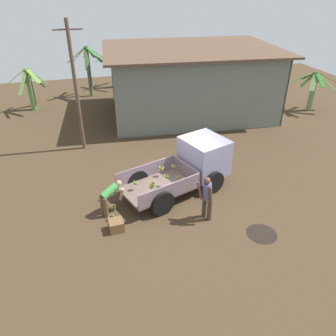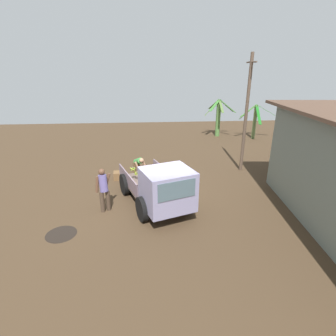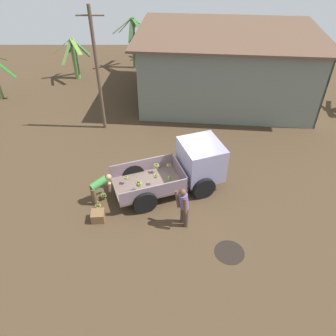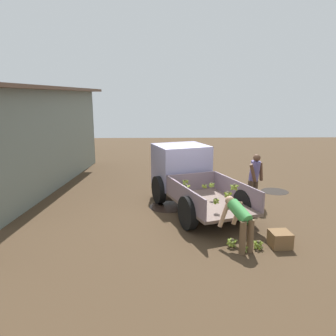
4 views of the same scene
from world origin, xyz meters
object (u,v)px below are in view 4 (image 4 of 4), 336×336
object	(u,v)px
cargo_truck	(186,173)
wooden_crate_0	(280,239)
person_foreground_visitor	(254,177)
banana_bunch_on_ground_1	(232,242)
banana_bunch_on_ground_2	(245,248)
person_worker_loading	(240,219)
banana_bunch_on_ground_0	(258,245)

from	to	relation	value
cargo_truck	wooden_crate_0	distance (m)	4.08
person_foreground_visitor	wooden_crate_0	distance (m)	3.21
banana_bunch_on_ground_1	banana_bunch_on_ground_2	world-z (taller)	banana_bunch_on_ground_1
person_foreground_visitor	banana_bunch_on_ground_1	bearing A→B (deg)	-52.31
person_worker_loading	banana_bunch_on_ground_2	distance (m)	0.67
banana_bunch_on_ground_0	wooden_crate_0	xyz separation A→B (m)	(0.11, -0.56, 0.08)
cargo_truck	banana_bunch_on_ground_2	xyz separation A→B (m)	(-3.70, -1.09, -0.92)
person_foreground_visitor	wooden_crate_0	world-z (taller)	person_foreground_visitor
banana_bunch_on_ground_0	banana_bunch_on_ground_1	size ratio (longest dim) A/B	0.88
banana_bunch_on_ground_2	wooden_crate_0	size ratio (longest dim) A/B	0.39
person_worker_loading	banana_bunch_on_ground_2	size ratio (longest dim) A/B	6.33
person_foreground_visitor	banana_bunch_on_ground_1	xyz separation A→B (m)	(-3.11, 1.38, -0.83)
banana_bunch_on_ground_1	banana_bunch_on_ground_2	size ratio (longest dim) A/B	1.49
banana_bunch_on_ground_0	banana_bunch_on_ground_2	bearing A→B (deg)	110.20
person_worker_loading	banana_bunch_on_ground_1	distance (m)	0.63
wooden_crate_0	banana_bunch_on_ground_0	bearing A→B (deg)	100.80
banana_bunch_on_ground_2	wooden_crate_0	bearing A→B (deg)	-75.47
person_foreground_visitor	banana_bunch_on_ground_0	bearing A→B (deg)	-42.03
banana_bunch_on_ground_0	banana_bunch_on_ground_1	bearing A→B (deg)	80.11
person_worker_loading	banana_bunch_on_ground_0	world-z (taller)	person_worker_loading
person_worker_loading	banana_bunch_on_ground_0	distance (m)	0.77
person_worker_loading	banana_bunch_on_ground_1	bearing A→B (deg)	46.29
banana_bunch_on_ground_2	wooden_crate_0	xyz separation A→B (m)	(0.24, -0.91, 0.10)
banana_bunch_on_ground_0	person_worker_loading	bearing A→B (deg)	83.06
banana_bunch_on_ground_1	wooden_crate_0	xyz separation A→B (m)	(0.00, -1.16, 0.07)
person_worker_loading	banana_bunch_on_ground_2	world-z (taller)	person_worker_loading
cargo_truck	banana_bunch_on_ground_2	world-z (taller)	cargo_truck
cargo_truck	person_foreground_visitor	size ratio (longest dim) A/B	2.70
person_worker_loading	banana_bunch_on_ground_2	bearing A→B (deg)	-176.78
cargo_truck	banana_bunch_on_ground_0	xyz separation A→B (m)	(-3.57, -1.44, -0.90)
cargo_truck	wooden_crate_0	bearing A→B (deg)	-169.33
cargo_truck	person_foreground_visitor	distance (m)	2.25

